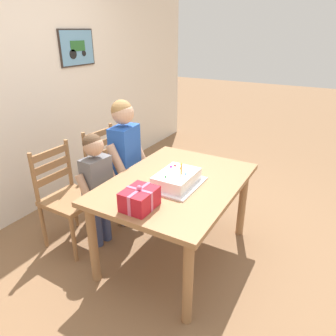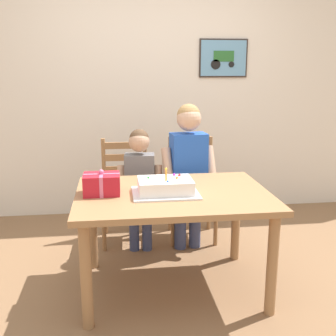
# 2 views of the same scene
# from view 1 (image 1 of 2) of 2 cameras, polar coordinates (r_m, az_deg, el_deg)

# --- Properties ---
(ground_plane) EXTENTS (20.00, 20.00, 0.00)m
(ground_plane) POSITION_cam_1_polar(r_m,az_deg,el_deg) (2.88, 1.33, -15.36)
(ground_plane) COLOR #846042
(back_wall) EXTENTS (6.40, 0.11, 2.60)m
(back_wall) POSITION_cam_1_polar(r_m,az_deg,el_deg) (3.44, -25.38, 13.01)
(back_wall) COLOR silver
(back_wall) RESTS_ON ground
(dining_table) EXTENTS (1.31, 0.96, 0.72)m
(dining_table) POSITION_cam_1_polar(r_m,az_deg,el_deg) (2.53, 1.46, -4.33)
(dining_table) COLOR #9E7047
(dining_table) RESTS_ON ground
(birthday_cake) EXTENTS (0.44, 0.34, 0.19)m
(birthday_cake) POSITION_cam_1_polar(r_m,az_deg,el_deg) (2.41, 1.57, -2.05)
(birthday_cake) COLOR silver
(birthday_cake) RESTS_ON dining_table
(gift_box_red_large) EXTENTS (0.25, 0.20, 0.17)m
(gift_box_red_large) POSITION_cam_1_polar(r_m,az_deg,el_deg) (2.10, -5.21, -5.63)
(gift_box_red_large) COLOR red
(gift_box_red_large) RESTS_ON dining_table
(chair_left) EXTENTS (0.43, 0.43, 0.92)m
(chair_left) POSITION_cam_1_polar(r_m,az_deg,el_deg) (2.92, -17.91, -5.05)
(chair_left) COLOR #996B42
(chair_left) RESTS_ON ground
(chair_right) EXTENTS (0.45, 0.45, 0.92)m
(chair_right) POSITION_cam_1_polar(r_m,az_deg,el_deg) (3.30, -10.32, -0.69)
(chair_right) COLOR #996B42
(chair_right) RESTS_ON ground
(child_older) EXTENTS (0.47, 0.28, 1.26)m
(child_older) POSITION_cam_1_polar(r_m,az_deg,el_deg) (2.98, -7.83, 2.93)
(child_older) COLOR #38426B
(child_older) RESTS_ON ground
(child_younger) EXTENTS (0.39, 0.23, 1.06)m
(child_younger) POSITION_cam_1_polar(r_m,az_deg,el_deg) (2.74, -12.85, -2.23)
(child_younger) COLOR #38426B
(child_younger) RESTS_ON ground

